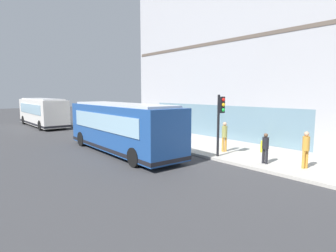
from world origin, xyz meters
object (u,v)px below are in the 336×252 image
at_px(fire_hydrant, 263,146).
at_px(pedestrian_near_hydrant, 306,147).
at_px(pedestrian_by_light_pole, 175,124).
at_px(pedestrian_near_building_entrance, 224,134).
at_px(traffic_light_near_corner, 220,114).
at_px(pedestrian_walking_along_curb, 265,146).
at_px(city_bus_far_down_street, 42,112).
at_px(city_bus_nearside, 121,128).

xyz_separation_m(fire_hydrant, pedestrian_near_hydrant, (-1.71, -3.23, 0.66)).
bearing_deg(pedestrian_by_light_pole, pedestrian_near_building_entrance, -105.96).
distance_m(pedestrian_near_building_entrance, pedestrian_near_hydrant, 4.84).
height_order(traffic_light_near_corner, pedestrian_walking_along_curb, traffic_light_near_corner).
relative_size(city_bus_far_down_street, pedestrian_walking_along_curb, 6.47).
height_order(fire_hydrant, pedestrian_near_building_entrance, pedestrian_near_building_entrance).
bearing_deg(pedestrian_by_light_pole, fire_hydrant, -91.99).
distance_m(fire_hydrant, pedestrian_walking_along_curb, 2.85).
bearing_deg(traffic_light_near_corner, fire_hydrant, -18.31).
xyz_separation_m(city_bus_nearside, city_bus_far_down_street, (0.28, 17.33, 0.00)).
distance_m(city_bus_far_down_street, fire_hydrant, 24.13).
bearing_deg(pedestrian_by_light_pole, pedestrian_near_hydrant, -99.79).
xyz_separation_m(city_bus_nearside, pedestrian_by_light_pole, (6.48, 2.29, -0.47)).
bearing_deg(fire_hydrant, pedestrian_near_hydrant, -117.82).
distance_m(city_bus_nearside, pedestrian_near_hydrant, 10.31).
height_order(city_bus_nearside, pedestrian_near_building_entrance, city_bus_nearside).
relative_size(fire_hydrant, pedestrian_near_building_entrance, 0.41).
bearing_deg(pedestrian_by_light_pole, traffic_light_near_corner, -113.26).
bearing_deg(city_bus_nearside, fire_hydrant, -44.29).
bearing_deg(city_bus_far_down_street, city_bus_nearside, -90.92).
distance_m(traffic_light_near_corner, fire_hydrant, 3.66).
bearing_deg(traffic_light_near_corner, pedestrian_walking_along_curb, -77.84).
distance_m(traffic_light_near_corner, pedestrian_walking_along_curb, 2.97).
height_order(fire_hydrant, pedestrian_near_hydrant, pedestrian_near_hydrant).
height_order(city_bus_nearside, city_bus_far_down_street, same).
relative_size(traffic_light_near_corner, pedestrian_near_building_entrance, 1.91).
bearing_deg(city_bus_far_down_street, pedestrian_walking_along_curb, -81.85).
xyz_separation_m(pedestrian_near_building_entrance, pedestrian_near_hydrant, (-0.07, -4.84, -0.03)).
xyz_separation_m(traffic_light_near_corner, pedestrian_walking_along_curb, (0.54, -2.49, -1.53)).
relative_size(pedestrian_near_hydrant, pedestrian_by_light_pole, 1.08).
relative_size(traffic_light_near_corner, fire_hydrant, 4.68).
xyz_separation_m(traffic_light_near_corner, pedestrian_by_light_pole, (3.17, 7.38, -1.48)).
bearing_deg(city_bus_nearside, pedestrian_near_hydrant, -64.19).
bearing_deg(city_bus_far_down_street, fire_hydrant, -75.80).
bearing_deg(city_bus_nearside, city_bus_far_down_street, 89.08).
distance_m(city_bus_nearside, pedestrian_walking_along_curb, 8.51).
xyz_separation_m(fire_hydrant, pedestrian_near_building_entrance, (-1.64, 1.60, 0.69)).
relative_size(traffic_light_near_corner, pedestrian_by_light_pole, 2.12).
xyz_separation_m(pedestrian_near_building_entrance, pedestrian_walking_along_curb, (-0.71, -3.14, -0.17)).
bearing_deg(pedestrian_near_building_entrance, city_bus_nearside, 135.76).
relative_size(city_bus_nearside, pedestrian_near_building_entrance, 5.58).
relative_size(city_bus_nearside, traffic_light_near_corner, 2.92).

